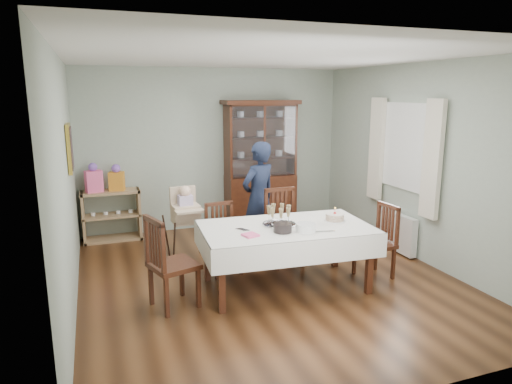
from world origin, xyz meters
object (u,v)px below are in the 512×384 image
china_cabinet (261,162)px  woman (259,198)px  chair_far_left (224,252)px  dining_table (285,256)px  gift_bag_pink (94,179)px  high_chair (186,232)px  champagne_tray (279,220)px  birthday_cake (335,218)px  sideboard (112,215)px  chair_end_left (173,280)px  chair_end_right (375,256)px  gift_bag_orange (117,179)px  chair_far_right (284,242)px

china_cabinet → woman: china_cabinet is taller
chair_far_left → dining_table: bearing=-55.5°
gift_bag_pink → woman: bearing=-31.1°
china_cabinet → high_chair: china_cabinet is taller
champagne_tray → woman: bearing=81.4°
high_chair → birthday_cake: high_chair is taller
sideboard → dining_table: bearing=-54.3°
chair_far_left → chair_end_left: chair_end_left is taller
chair_end_right → gift_bag_orange: (-2.95, 2.66, 0.71)m
sideboard → chair_far_left: bearing=-55.5°
chair_end_right → birthday_cake: (-0.56, 0.08, 0.53)m
dining_table → woman: (0.12, 1.24, 0.43)m
china_cabinet → sideboard: (-2.50, 0.02, -0.72)m
chair_end_right → gift_bag_pink: 4.29m
chair_end_left → dining_table: bearing=-104.6°
woman → birthday_cake: (0.53, -1.25, -0.01)m
chair_end_left → chair_end_right: chair_end_left is taller
chair_end_left → chair_end_right: size_ratio=1.11×
gift_bag_orange → china_cabinet: bearing=-0.0°
sideboard → china_cabinet: bearing=-0.5°
dining_table → birthday_cake: birthday_cake is taller
china_cabinet → champagne_tray: size_ratio=5.46×
chair_far_right → high_chair: high_chair is taller
china_cabinet → champagne_tray: 2.62m
chair_far_right → chair_end_right: size_ratio=1.10×
dining_table → high_chair: size_ratio=1.93×
champagne_tray → sideboard: bearing=125.4°
woman → gift_bag_pink: size_ratio=3.58×
woman → gift_bag_pink: woman is taller
chair_end_right → gift_bag_orange: bearing=-136.6°
birthday_cake → china_cabinet: bearing=90.2°
high_chair → birthday_cake: 2.05m
china_cabinet → sideboard: size_ratio=2.42×
chair_end_right → birthday_cake: bearing=-102.8°
gift_bag_orange → woman: bearing=-35.4°
chair_far_right → chair_end_left: (-1.66, -0.78, 0.00)m
woman → champagne_tray: (-0.18, -1.19, 0.02)m
china_cabinet → chair_end_right: bearing=-78.1°
chair_far_right → gift_bag_orange: gift_bag_orange is taller
chair_end_left → champagne_tray: chair_end_left is taller
sideboard → woman: (1.98, -1.35, 0.42)m
sideboard → champagne_tray: bearing=-54.6°
high_chair → chair_far_right: bearing=-25.9°
sideboard → chair_end_left: bearing=-79.3°
high_chair → gift_bag_pink: gift_bag_pink is taller
chair_far_right → gift_bag_pink: 3.10m
champagne_tray → high_chair: bearing=127.0°
gift_bag_orange → chair_far_left: bearing=-57.6°
woman → gift_bag_pink: bearing=-55.8°
chair_end_left → birthday_cake: (2.01, 0.06, 0.50)m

